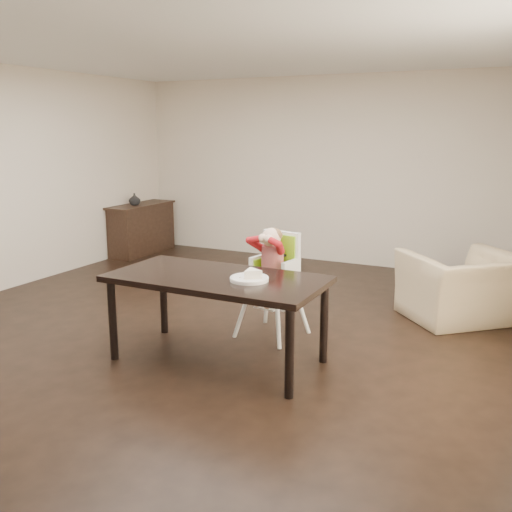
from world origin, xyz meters
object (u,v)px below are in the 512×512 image
(dining_table, at_px, (217,285))
(high_chair, at_px, (274,260))
(armchair, at_px, (463,276))
(sideboard, at_px, (142,229))

(dining_table, height_order, high_chair, high_chair)
(armchair, height_order, sideboard, armchair)
(dining_table, distance_m, sideboard, 4.59)
(dining_table, distance_m, armchair, 2.68)
(dining_table, bearing_deg, armchair, 49.82)
(high_chair, bearing_deg, armchair, 48.18)
(armchair, relative_size, sideboard, 0.86)
(high_chair, height_order, armchair, high_chair)
(armchair, distance_m, sideboard, 5.12)
(armchair, bearing_deg, sideboard, -55.10)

